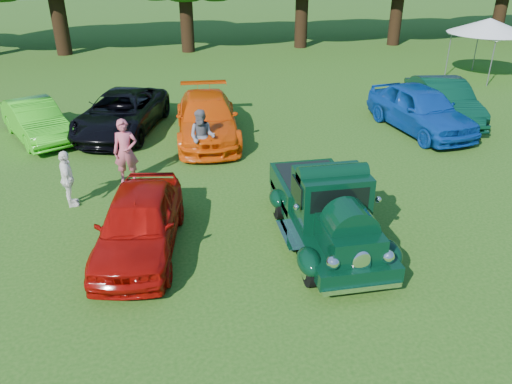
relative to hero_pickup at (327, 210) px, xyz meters
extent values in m
plane|color=#205112|center=(-1.67, -0.25, -0.82)|extent=(120.00, 120.00, 0.00)
cylinder|color=black|center=(-0.84, -1.62, -0.44)|extent=(0.22, 0.75, 0.75)
cylinder|color=black|center=(0.84, -1.62, -0.44)|extent=(0.22, 0.75, 0.75)
cylinder|color=black|center=(-0.84, 1.28, -0.44)|extent=(0.22, 0.75, 0.75)
cylinder|color=black|center=(0.84, 1.28, -0.44)|extent=(0.22, 0.75, 0.75)
cube|color=black|center=(0.00, -0.09, -0.29)|extent=(1.75, 4.58, 0.35)
cube|color=black|center=(0.00, -1.47, 0.12)|extent=(1.12, 1.48, 0.63)
cube|color=black|center=(0.00, -0.22, 0.46)|extent=(1.59, 1.17, 1.22)
cube|color=black|center=(0.00, -0.78, 0.68)|extent=(1.32, 0.06, 0.53)
cube|color=black|center=(0.00, 1.30, -0.01)|extent=(1.75, 2.09, 0.59)
cube|color=black|center=(0.00, 1.30, 0.28)|extent=(1.51, 1.83, 0.05)
ellipsoid|color=black|center=(-0.88, -1.62, -0.25)|extent=(0.50, 0.87, 0.50)
ellipsoid|color=black|center=(0.88, -1.62, -0.25)|extent=(0.50, 0.87, 0.50)
ellipsoid|color=black|center=(-0.91, 1.28, -0.26)|extent=(0.39, 0.73, 0.43)
ellipsoid|color=black|center=(0.91, 1.28, -0.26)|extent=(0.39, 0.73, 0.43)
ellipsoid|color=white|center=(0.00, -2.23, -0.01)|extent=(0.41, 0.13, 0.61)
sphere|color=white|center=(-0.57, -2.16, 0.05)|extent=(0.29, 0.29, 0.29)
sphere|color=white|center=(0.57, -2.16, 0.05)|extent=(0.29, 0.29, 0.29)
cube|color=white|center=(0.00, -2.38, -0.47)|extent=(1.65, 0.11, 0.11)
cube|color=white|center=(0.00, 2.35, -0.41)|extent=(1.65, 0.11, 0.11)
imported|color=#9D0B06|center=(-4.35, 0.38, -0.09)|extent=(2.36, 4.52, 1.47)
imported|color=green|center=(-8.19, 8.58, -0.12)|extent=(3.22, 4.44, 1.39)
imported|color=black|center=(-5.19, 8.79, -0.07)|extent=(3.93, 5.86, 1.49)
imported|color=#EC4F08|center=(-2.09, 7.51, -0.05)|extent=(2.43, 5.42, 1.54)
imported|color=#0E3C9A|center=(5.90, 6.87, 0.04)|extent=(2.74, 5.27, 1.71)
imported|color=black|center=(7.38, 7.85, -0.02)|extent=(2.34, 5.07, 1.61)
imported|color=#CB5366|center=(-4.79, 4.24, 0.16)|extent=(0.72, 0.48, 1.95)
imported|color=slate|center=(-2.46, 5.27, 0.07)|extent=(1.05, 0.94, 1.78)
imported|color=white|center=(-6.28, 2.98, -0.03)|extent=(0.55, 0.99, 1.59)
cube|color=white|center=(12.99, 13.94, 1.42)|extent=(3.63, 3.63, 0.11)
cone|color=white|center=(12.99, 13.94, 1.83)|extent=(5.33, 5.33, 0.73)
cylinder|color=slate|center=(12.38, 12.31, 0.28)|extent=(0.05, 0.05, 2.19)
cylinder|color=slate|center=(11.35, 14.55, 0.28)|extent=(0.05, 0.05, 2.19)
cylinder|color=slate|center=(13.60, 15.58, 0.28)|extent=(0.05, 0.05, 2.19)
cylinder|color=black|center=(-9.57, 24.33, 1.53)|extent=(0.94, 0.94, 4.71)
cylinder|color=black|center=(-1.74, 23.77, 1.28)|extent=(0.84, 0.84, 4.21)
cylinder|color=black|center=(5.88, 23.90, 1.29)|extent=(0.84, 0.84, 4.22)
cylinder|color=black|center=(12.47, 23.57, 1.24)|extent=(0.82, 0.82, 4.12)
cylinder|color=black|center=(20.47, 23.78, 1.35)|extent=(0.87, 0.87, 4.34)
camera|label=1|loc=(-3.54, -9.83, 5.69)|focal=35.00mm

